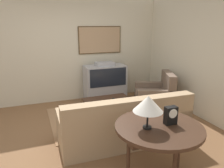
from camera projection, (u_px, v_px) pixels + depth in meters
The scene contains 12 objects.
ground_plane at pixel (86, 135), 4.12m from camera, with size 12.00×12.00×0.00m, color brown.
wall_back at pixel (64, 51), 5.69m from camera, with size 12.00×0.10×2.70m.
wall_right at pixel (203, 57), 4.67m from camera, with size 0.06×12.00×2.70m.
area_rug at pixel (101, 117), 4.91m from camera, with size 2.19×1.80×0.01m.
tv at pixel (105, 83), 5.87m from camera, with size 1.08×0.56×1.06m.
couch at pixel (124, 125), 3.86m from camera, with size 2.26×0.99×0.88m.
armchair at pixel (155, 97), 5.39m from camera, with size 1.14×1.14×0.90m.
coffee_table at pixel (107, 101), 4.80m from camera, with size 1.01×0.58×0.43m.
console_table at pixel (159, 130), 2.79m from camera, with size 1.13×1.13×0.78m.
table_lamp at pixel (148, 104), 2.62m from camera, with size 0.37×0.37×0.42m.
mantel_clock at pixel (171, 115), 2.79m from camera, with size 0.16×0.10×0.24m.
remote at pixel (115, 99), 4.76m from camera, with size 0.05×0.16×0.02m.
Camera 1 is at (-0.86, -3.65, 2.03)m, focal length 35.00 mm.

